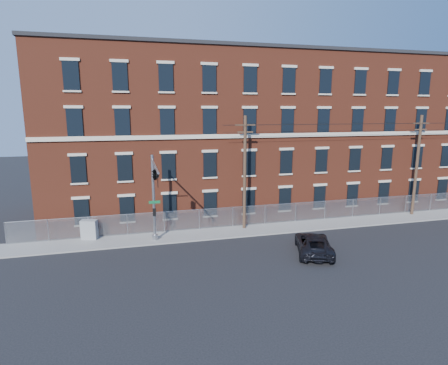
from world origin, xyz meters
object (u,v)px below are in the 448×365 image
at_px(utility_pole_near, 245,171).
at_px(utility_cabinet, 89,230).
at_px(traffic_signal_mast, 155,182).
at_px(pickup_truck, 314,244).

xyz_separation_m(utility_pole_near, utility_cabinet, (-13.22, 0.40, -4.42)).
bearing_deg(traffic_signal_mast, utility_pole_near, 23.14).
bearing_deg(traffic_signal_mast, pickup_truck, -15.92).
xyz_separation_m(traffic_signal_mast, pickup_truck, (11.35, -3.24, -4.66)).
distance_m(utility_pole_near, pickup_truck, 8.76).
xyz_separation_m(traffic_signal_mast, utility_cabinet, (-5.22, 3.82, -4.47)).
bearing_deg(traffic_signal_mast, utility_cabinet, 143.82).
distance_m(traffic_signal_mast, utility_cabinet, 7.86).
distance_m(traffic_signal_mast, pickup_truck, 12.69).
bearing_deg(pickup_truck, utility_pole_near, -43.24).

